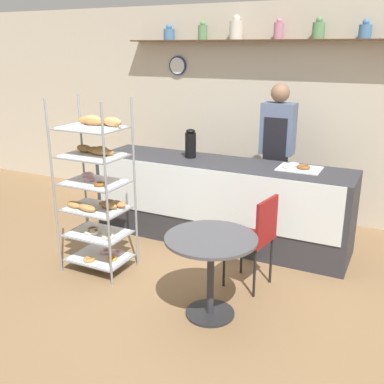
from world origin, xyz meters
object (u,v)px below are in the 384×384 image
(cafe_table, at_px, (211,257))
(donut_tray_counter, at_px, (298,167))
(pastry_rack, at_px, (96,187))
(cafe_chair, at_px, (257,233))
(coffee_carafe, at_px, (191,144))
(person_worker, at_px, (277,152))

(cafe_table, xyz_separation_m, donut_tray_counter, (0.30, 1.56, 0.42))
(cafe_table, bearing_deg, pastry_rack, 168.61)
(donut_tray_counter, bearing_deg, pastry_rack, -141.92)
(cafe_chair, height_order, donut_tray_counter, donut_tray_counter)
(pastry_rack, height_order, coffee_carafe, pastry_rack)
(cafe_chair, relative_size, coffee_carafe, 2.68)
(pastry_rack, bearing_deg, cafe_table, -11.39)
(coffee_carafe, xyz_separation_m, donut_tray_counter, (1.24, 0.04, -0.15))
(cafe_chair, distance_m, coffee_carafe, 1.55)
(cafe_table, distance_m, cafe_chair, 0.63)
(cafe_table, xyz_separation_m, cafe_chair, (0.19, 0.60, 0.02))
(person_worker, relative_size, donut_tray_counter, 3.99)
(pastry_rack, xyz_separation_m, person_worker, (1.27, 1.80, 0.11))
(pastry_rack, distance_m, donut_tray_counter, 2.09)
(pastry_rack, relative_size, coffee_carafe, 5.18)
(pastry_rack, height_order, cafe_chair, pastry_rack)
(cafe_table, relative_size, cafe_chair, 0.85)
(pastry_rack, xyz_separation_m, donut_tray_counter, (1.64, 1.29, 0.08))
(cafe_chair, bearing_deg, donut_tray_counter, -176.56)
(coffee_carafe, height_order, donut_tray_counter, coffee_carafe)
(person_worker, height_order, coffee_carafe, person_worker)
(pastry_rack, xyz_separation_m, cafe_table, (1.34, -0.27, -0.33))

